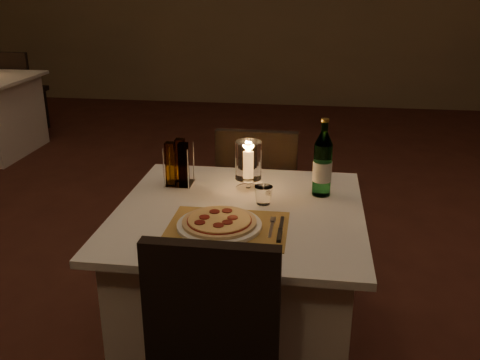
# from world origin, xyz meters

# --- Properties ---
(floor) EXTENTS (8.00, 10.00, 0.02)m
(floor) POSITION_xyz_m (0.00, 0.00, -0.01)
(floor) COLOR #482017
(floor) RESTS_ON ground
(main_table) EXTENTS (1.00, 1.00, 0.74)m
(main_table) POSITION_xyz_m (0.22, -0.23, 0.37)
(main_table) COLOR silver
(main_table) RESTS_ON ground
(chair_far) EXTENTS (0.42, 0.42, 0.90)m
(chair_far) POSITION_xyz_m (0.22, 0.49, 0.55)
(chair_far) COLOR black
(chair_far) RESTS_ON ground
(placemat) EXTENTS (0.45, 0.34, 0.00)m
(placemat) POSITION_xyz_m (0.20, -0.41, 0.74)
(placemat) COLOR #A27A38
(placemat) RESTS_ON main_table
(plate) EXTENTS (0.32, 0.32, 0.01)m
(plate) POSITION_xyz_m (0.17, -0.41, 0.75)
(plate) COLOR white
(plate) RESTS_ON placemat
(pizza) EXTENTS (0.28, 0.28, 0.02)m
(pizza) POSITION_xyz_m (0.17, -0.41, 0.77)
(pizza) COLOR #D8B77F
(pizza) RESTS_ON plate
(fork) EXTENTS (0.02, 0.18, 0.00)m
(fork) POSITION_xyz_m (0.36, -0.38, 0.75)
(fork) COLOR silver
(fork) RESTS_ON placemat
(knife) EXTENTS (0.02, 0.22, 0.01)m
(knife) POSITION_xyz_m (0.40, -0.44, 0.75)
(knife) COLOR black
(knife) RESTS_ON placemat
(tumbler) EXTENTS (0.08, 0.08, 0.08)m
(tumbler) POSITION_xyz_m (0.31, -0.16, 0.78)
(tumbler) COLOR white
(tumbler) RESTS_ON main_table
(water_bottle) EXTENTS (0.08, 0.08, 0.34)m
(water_bottle) POSITION_xyz_m (0.54, -0.02, 0.88)
(water_bottle) COLOR #5EAF6C
(water_bottle) RESTS_ON main_table
(hurricane_candle) EXTENTS (0.12, 0.12, 0.22)m
(hurricane_candle) POSITION_xyz_m (0.23, -0.01, 0.87)
(hurricane_candle) COLOR white
(hurricane_candle) RESTS_ON main_table
(cruet_caddy) EXTENTS (0.12, 0.12, 0.21)m
(cruet_caddy) POSITION_xyz_m (-0.09, 0.00, 0.84)
(cruet_caddy) COLOR white
(cruet_caddy) RESTS_ON main_table
(neighbor_chair_lb) EXTENTS (0.42, 0.42, 0.90)m
(neighbor_chair_lb) POSITION_xyz_m (-2.70, 3.16, 0.55)
(neighbor_chair_lb) COLOR black
(neighbor_chair_lb) RESTS_ON ground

